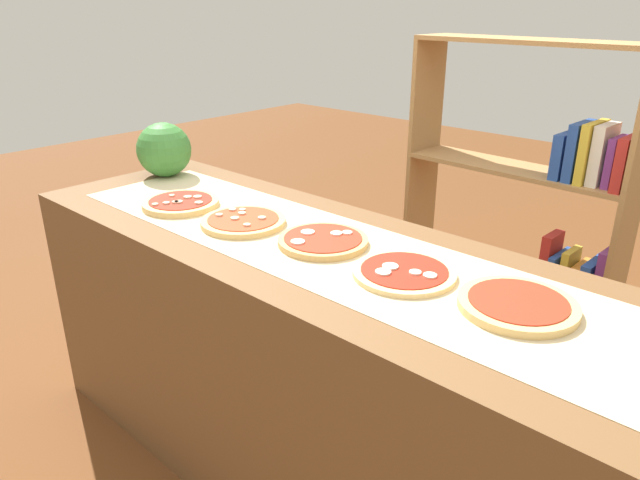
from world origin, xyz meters
TOP-DOWN VIEW (x-y plane):
  - ground_plane at (0.00, 0.00)m, footprint 12.00×12.00m
  - counter at (0.00, 0.00)m, footprint 2.37×0.73m
  - parchment_paper at (0.00, 0.00)m, footprint 2.05×0.49m
  - pizza_mushroom_0 at (-0.64, -0.07)m, footprint 0.28×0.28m
  - pizza_mushroom_1 at (-0.32, -0.04)m, footprint 0.29×0.29m
  - pizza_mozzarella_2 at (-0.00, 0.01)m, footprint 0.28×0.28m
  - pizza_mozzarella_3 at (0.32, 0.00)m, footprint 0.29×0.29m
  - pizza_plain_4 at (0.64, 0.03)m, footprint 0.29×0.29m
  - watermelon at (-1.03, 0.13)m, footprint 0.23×0.23m
  - bookshelf at (0.29, 0.99)m, footprint 0.94×0.27m

SIDE VIEW (x-z plane):
  - ground_plane at x=0.00m, z-range 0.00..0.00m
  - counter at x=0.00m, z-range 0.00..0.92m
  - bookshelf at x=0.29m, z-range -0.01..1.49m
  - parchment_paper at x=0.00m, z-range 0.92..0.93m
  - pizza_mozzarella_3 at x=0.32m, z-range 0.92..0.95m
  - pizza_mushroom_1 at x=-0.32m, z-range 0.92..0.95m
  - pizza_mozzarella_2 at x=0.00m, z-range 0.92..0.95m
  - pizza_plain_4 at x=0.64m, z-range 0.93..0.95m
  - pizza_mushroom_0 at x=-0.64m, z-range 0.92..0.95m
  - watermelon at x=-1.03m, z-range 0.92..1.16m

